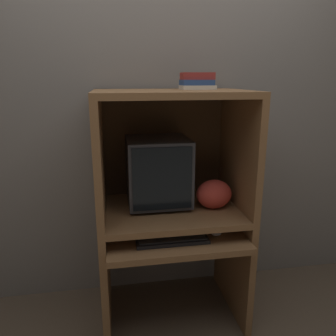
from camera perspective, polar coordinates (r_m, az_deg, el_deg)
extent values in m
cube|color=gray|center=(2.26, -1.08, 9.76)|extent=(6.00, 0.06, 2.60)
cube|color=brown|center=(2.21, -10.74, -17.91)|extent=(0.04, 0.63, 0.64)
cube|color=brown|center=(2.34, 11.16, -15.95)|extent=(0.04, 0.63, 0.64)
cube|color=brown|center=(1.92, 1.66, -12.72)|extent=(0.80, 0.37, 0.04)
cube|color=brown|center=(2.03, -11.27, -9.01)|extent=(0.04, 0.63, 0.11)
cube|color=brown|center=(2.17, 11.67, -7.43)|extent=(0.04, 0.63, 0.11)
cube|color=brown|center=(2.04, 0.60, -7.36)|extent=(0.80, 0.63, 0.04)
cube|color=brown|center=(1.90, -11.91, 2.34)|extent=(0.04, 0.63, 0.71)
cube|color=brown|center=(2.05, 12.29, 3.23)|extent=(0.04, 0.63, 0.71)
cube|color=brown|center=(1.89, 0.66, 12.86)|extent=(0.80, 0.63, 0.04)
cube|color=#48321E|center=(2.22, -0.78, 4.52)|extent=(0.80, 0.01, 0.71)
cylinder|color=#333338|center=(2.09, -1.72, -6.01)|extent=(0.20, 0.20, 0.02)
cube|color=#333338|center=(2.02, -1.77, -0.44)|extent=(0.38, 0.36, 0.40)
cube|color=black|center=(1.85, -0.97, -1.95)|extent=(0.34, 0.01, 0.37)
cube|color=black|center=(1.89, 0.65, -12.24)|extent=(0.41, 0.16, 0.02)
cube|color=#333335|center=(1.88, 0.66, -11.89)|extent=(0.37, 0.12, 0.01)
ellipsoid|color=#B7B7B7|center=(1.96, 8.41, -11.21)|extent=(0.06, 0.04, 0.03)
ellipsoid|color=#BC382D|center=(2.02, 8.01, -4.53)|extent=(0.22, 0.16, 0.18)
cube|color=beige|center=(2.01, 5.13, 13.81)|extent=(0.20, 0.14, 0.02)
cube|color=navy|center=(2.01, 5.00, 14.61)|extent=(0.18, 0.15, 0.03)
cube|color=maroon|center=(2.02, 5.11, 15.65)|extent=(0.19, 0.13, 0.04)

